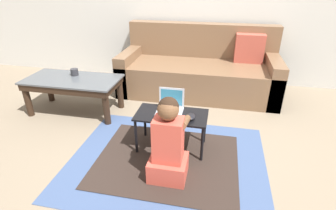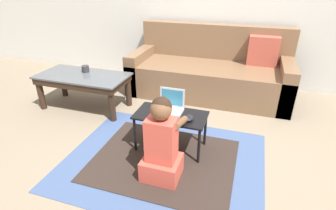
# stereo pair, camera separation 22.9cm
# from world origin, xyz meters

# --- Properties ---
(ground_plane) EXTENTS (16.00, 16.00, 0.00)m
(ground_plane) POSITION_xyz_m (0.00, 0.00, 0.00)
(ground_plane) COLOR #7F705B
(area_rug) EXTENTS (1.66, 1.33, 0.01)m
(area_rug) POSITION_xyz_m (0.08, -0.22, 0.00)
(area_rug) COLOR #3D517A
(area_rug) RESTS_ON ground_plane
(couch) EXTENTS (2.01, 0.87, 0.85)m
(couch) POSITION_xyz_m (0.19, 1.36, 0.29)
(couch) COLOR brown
(couch) RESTS_ON ground_plane
(coffee_table) EXTENTS (1.04, 0.51, 0.41)m
(coffee_table) POSITION_xyz_m (-1.13, 0.46, 0.34)
(coffee_table) COLOR #4C5156
(coffee_table) RESTS_ON ground_plane
(laptop_desk) EXTENTS (0.62, 0.33, 0.35)m
(laptop_desk) POSITION_xyz_m (0.08, -0.03, 0.31)
(laptop_desk) COLOR black
(laptop_desk) RESTS_ON ground_plane
(laptop) EXTENTS (0.22, 0.19, 0.20)m
(laptop) POSITION_xyz_m (0.06, 0.01, 0.39)
(laptop) COLOR #B7BCC6
(laptop) RESTS_ON laptop_desk
(computer_mouse) EXTENTS (0.07, 0.11, 0.04)m
(computer_mouse) POSITION_xyz_m (0.26, -0.07, 0.37)
(computer_mouse) COLOR black
(computer_mouse) RESTS_ON laptop_desk
(person_seated) EXTENTS (0.29, 0.42, 0.69)m
(person_seated) POSITION_xyz_m (0.13, -0.41, 0.31)
(person_seated) COLOR #CC4C3D
(person_seated) RESTS_ON ground_plane
(cup_on_table) EXTENTS (0.08, 0.08, 0.08)m
(cup_on_table) POSITION_xyz_m (-1.15, 0.56, 0.45)
(cup_on_table) COLOR #2D2D33
(cup_on_table) RESTS_ON coffee_table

